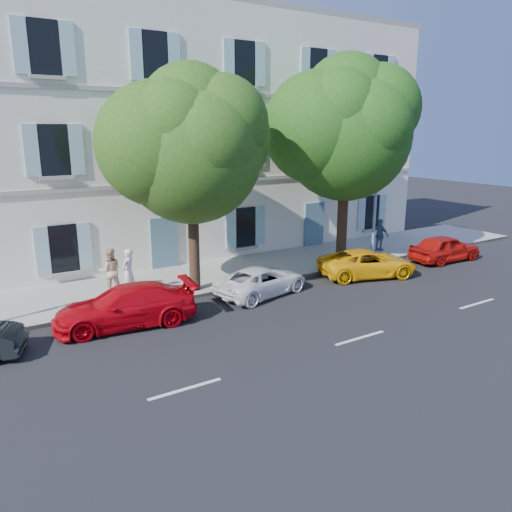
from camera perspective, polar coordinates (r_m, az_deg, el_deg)
ground at (r=19.13m, az=3.48°, el=-5.28°), size 90.00×90.00×0.00m
sidewalk at (r=22.69m, az=-3.07°, el=-1.92°), size 36.00×4.50×0.15m
kerb at (r=20.90m, az=-0.16°, el=-3.31°), size 36.00×0.16×0.16m
building at (r=26.97m, az=-9.37°, el=13.25°), size 28.00×7.00×12.00m
car_red_coupe at (r=17.23m, az=-14.68°, el=-5.58°), size 4.89×2.49×1.36m
car_white_coupe at (r=19.81m, az=0.65°, el=-2.86°), size 4.35×2.72×1.12m
car_yellow_supercar at (r=22.75m, az=12.64°, el=-0.82°), size 4.77×3.24×1.21m
car_red_hatchback at (r=26.53m, az=20.77°, el=0.86°), size 3.96×1.70×1.33m
tree_left at (r=19.27m, az=-7.44°, el=11.67°), size 5.42×5.42×8.40m
tree_right at (r=24.07m, az=10.23°, el=13.35°), size 6.02×6.02×9.27m
street_lamp at (r=24.65m, az=13.89°, el=8.94°), size 0.33×1.56×7.29m
pedestrian_a at (r=19.86m, az=-14.39°, el=-1.77°), size 0.78×0.77×1.82m
pedestrian_b at (r=20.22m, az=-16.31°, el=-1.63°), size 0.99×0.83×1.81m
pedestrian_c at (r=27.05m, az=14.00°, el=2.33°), size 0.58×1.05×1.69m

